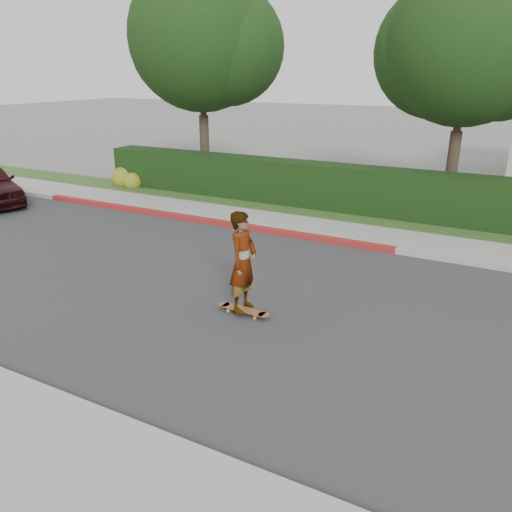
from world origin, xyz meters
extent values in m
plane|color=slate|center=(0.00, 0.00, 0.00)|extent=(120.00, 120.00, 0.00)
cube|color=#2D2D30|center=(0.00, 0.00, 0.01)|extent=(60.00, 8.00, 0.01)
cube|color=#9E9E99|center=(0.00, -4.10, 0.07)|extent=(60.00, 0.20, 0.15)
cube|color=gray|center=(0.00, -5.00, 0.06)|extent=(60.00, 1.60, 0.12)
cube|color=#9E9E99|center=(0.00, 4.10, 0.07)|extent=(60.00, 0.20, 0.15)
cube|color=maroon|center=(-5.00, 4.10, 0.08)|extent=(12.00, 0.21, 0.15)
cube|color=gray|center=(0.00, 5.00, 0.06)|extent=(60.00, 1.60, 0.12)
cube|color=#2D4C1E|center=(0.00, 6.60, 0.05)|extent=(60.00, 1.60, 0.10)
cube|color=black|center=(-3.00, 7.20, 0.75)|extent=(15.00, 1.00, 1.50)
sphere|color=#2D4C19|center=(-10.20, 6.80, 0.35)|extent=(0.90, 0.90, 0.90)
sphere|color=#2D4C19|center=(-9.60, 6.60, 0.30)|extent=(0.70, 0.70, 0.70)
cylinder|color=#33261C|center=(-7.50, 8.50, 1.35)|extent=(0.36, 0.36, 2.70)
cylinder|color=#33261C|center=(-7.50, 8.50, 3.38)|extent=(0.24, 0.24, 2.25)
sphere|color=black|center=(-7.50, 8.50, 5.40)|extent=(5.20, 5.20, 5.20)
sphere|color=black|center=(-8.30, 8.90, 5.20)|extent=(4.42, 4.42, 4.42)
sphere|color=black|center=(-6.60, 8.80, 5.10)|extent=(4.16, 4.16, 4.16)
cylinder|color=#33261C|center=(1.50, 9.00, 1.26)|extent=(0.36, 0.36, 2.52)
cylinder|color=#33261C|center=(1.50, 9.00, 3.15)|extent=(0.24, 0.24, 2.10)
sphere|color=black|center=(1.50, 9.00, 5.04)|extent=(4.80, 4.80, 4.80)
sphere|color=black|center=(0.70, 9.40, 4.84)|extent=(4.08, 4.08, 4.08)
sphere|color=black|center=(2.40, 9.30, 4.74)|extent=(3.84, 3.84, 3.84)
cylinder|color=gold|center=(-1.03, -0.65, 0.04)|extent=(0.06, 0.04, 0.06)
cylinder|color=gold|center=(-1.03, -0.49, 0.04)|extent=(0.06, 0.04, 0.06)
cylinder|color=gold|center=(-0.46, -0.67, 0.04)|extent=(0.06, 0.04, 0.06)
cylinder|color=gold|center=(-0.45, -0.51, 0.04)|extent=(0.06, 0.04, 0.06)
cube|color=silver|center=(-1.03, -0.57, 0.08)|extent=(0.05, 0.17, 0.02)
cube|color=silver|center=(-0.45, -0.59, 0.08)|extent=(0.05, 0.17, 0.02)
cube|color=brown|center=(-0.74, -0.58, 0.10)|extent=(0.87, 0.24, 0.02)
cylinder|color=brown|center=(-1.17, -0.57, 0.10)|extent=(0.22, 0.22, 0.02)
cylinder|color=brown|center=(-0.31, -0.60, 0.10)|extent=(0.22, 0.22, 0.02)
imported|color=white|center=(-0.74, -0.58, 1.05)|extent=(0.46, 0.69, 1.88)
camera|label=1|loc=(3.35, -7.86, 4.26)|focal=35.00mm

